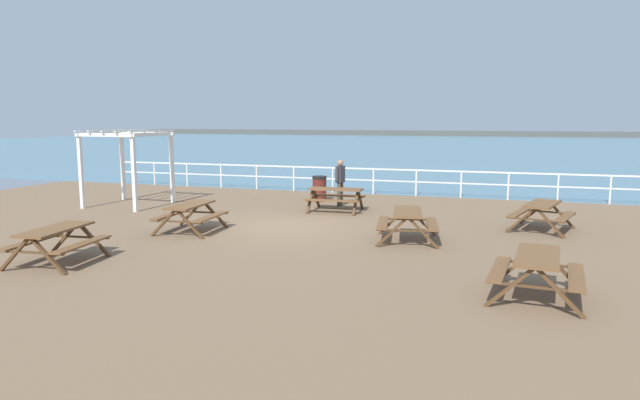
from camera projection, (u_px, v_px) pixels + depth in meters
The scene contains 13 objects.
ground_plane at pixel (283, 230), 16.27m from camera, with size 30.00×24.00×0.20m, color brown.
sea_band at pixel (453, 146), 65.78m from camera, with size 142.00×90.00×0.01m, color teal.
distant_shoreline at pixel (474, 136), 106.15m from camera, with size 142.00×6.00×1.80m, color #4C4C47.
seaward_railing at pixel (353, 176), 23.42m from camera, with size 23.07×0.07×1.08m.
picnic_table_near_left at pixel (542, 210), 15.56m from camera, with size 1.91×2.12×0.80m.
picnic_table_near_right at pixel (56, 237), 11.98m from camera, with size 1.73×1.97×0.80m.
picnic_table_mid_centre at pixel (407, 218), 14.22m from camera, with size 1.80×2.03×0.80m.
picnic_table_far_left at pixel (335, 194), 18.86m from camera, with size 1.88×1.63×0.80m.
picnic_table_far_right at pixel (537, 265), 9.63m from camera, with size 1.68×1.92×0.80m.
picnic_table_seaward at pixel (190, 211), 15.38m from camera, with size 1.66×1.90×0.80m.
visitor at pixel (340, 180), 19.96m from camera, with size 0.28×0.52×1.66m.
lattice_pergola at pixel (127, 150), 19.92m from camera, with size 2.47×2.59×2.70m.
litter_bin at pixel (319, 188), 21.25m from camera, with size 0.55×0.55×0.95m.
Camera 1 is at (6.08, -14.81, 3.07)m, focal length 31.43 mm.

